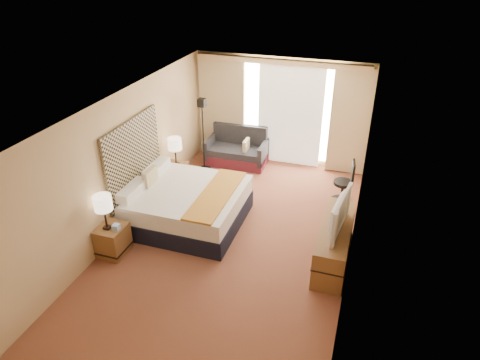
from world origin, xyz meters
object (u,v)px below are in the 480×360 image
(lamp_right, at_px, (175,144))
(television, at_px, (335,212))
(media_dresser, at_px, (334,242))
(lamp_left, at_px, (103,204))
(floor_lamp, at_px, (203,121))
(bed, at_px, (186,205))
(nightstand_left, at_px, (113,240))
(loveseat, at_px, (237,152))
(desk_chair, at_px, (346,184))
(nightstand_right, at_px, (175,176))

(lamp_right, xyz_separation_m, television, (3.62, -1.58, -0.03))
(media_dresser, bearing_deg, lamp_left, -163.62)
(lamp_right, bearing_deg, floor_lamp, 76.17)
(floor_lamp, xyz_separation_m, television, (3.38, -2.58, -0.24))
(media_dresser, xyz_separation_m, bed, (-2.89, 0.27, 0.03))
(nightstand_left, bearing_deg, lamp_left, -125.49)
(television, bearing_deg, nightstand_left, 111.46)
(media_dresser, distance_m, television, 0.67)
(bed, relative_size, floor_lamp, 1.20)
(loveseat, relative_size, desk_chair, 1.57)
(bed, bearing_deg, television, -7.47)
(lamp_right, height_order, television, television)
(lamp_right, bearing_deg, nightstand_right, -136.03)
(loveseat, height_order, floor_lamp, floor_lamp)
(loveseat, bearing_deg, nightstand_right, -121.37)
(television, bearing_deg, nightstand_right, 73.87)
(media_dresser, height_order, bed, bed)
(nightstand_right, xyz_separation_m, media_dresser, (3.70, -1.45, 0.07))
(floor_lamp, bearing_deg, television, -37.34)
(nightstand_right, relative_size, television, 0.50)
(television, bearing_deg, desk_chair, 6.38)
(desk_chair, relative_size, lamp_right, 1.49)
(lamp_right, bearing_deg, television, -23.61)
(media_dresser, relative_size, television, 1.65)
(lamp_left, bearing_deg, television, 15.09)
(lamp_right, bearing_deg, lamp_left, -91.40)
(desk_chair, bearing_deg, nightstand_left, -147.70)
(media_dresser, bearing_deg, floor_lamp, 144.19)
(loveseat, relative_size, television, 1.36)
(nightstand_right, height_order, desk_chair, desk_chair)
(lamp_left, height_order, television, television)
(desk_chair, bearing_deg, floor_lamp, 164.61)
(floor_lamp, height_order, lamp_left, floor_lamp)
(nightstand_left, height_order, television, television)
(loveseat, relative_size, lamp_left, 2.30)
(desk_chair, xyz_separation_m, lamp_right, (-3.64, -0.51, 0.62))
(desk_chair, height_order, television, television)
(lamp_left, bearing_deg, nightstand_right, 89.24)
(bed, bearing_deg, floor_lamp, 103.64)
(nightstand_left, distance_m, media_dresser, 3.85)
(lamp_left, bearing_deg, bed, 58.33)
(nightstand_left, bearing_deg, floor_lamp, 85.55)
(television, bearing_deg, lamp_left, 112.02)
(nightstand_right, height_order, lamp_left, lamp_left)
(nightstand_left, relative_size, lamp_left, 0.85)
(nightstand_left, height_order, nightstand_right, same)
(loveseat, bearing_deg, lamp_right, -121.01)
(floor_lamp, distance_m, lamp_left, 3.59)
(nightstand_left, height_order, desk_chair, desk_chair)
(nightstand_left, relative_size, loveseat, 0.37)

